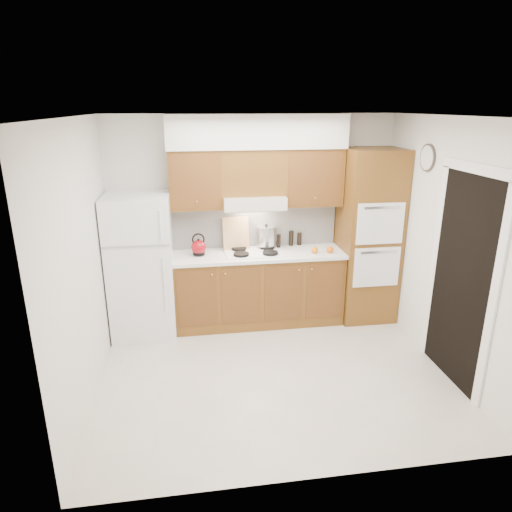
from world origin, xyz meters
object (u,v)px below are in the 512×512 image
at_px(fridge, 142,266).
at_px(oven_cabinet, 368,236).
at_px(kettle, 199,247).
at_px(stock_pot, 266,236).

height_order(fridge, oven_cabinet, oven_cabinet).
bearing_deg(kettle, oven_cabinet, 21.98).
bearing_deg(fridge, oven_cabinet, 0.70).
height_order(kettle, stock_pot, stock_pot).
distance_m(fridge, oven_cabinet, 2.86).
relative_size(fridge, kettle, 9.43).
height_order(fridge, stock_pot, fridge).
bearing_deg(oven_cabinet, fridge, -179.30).
bearing_deg(oven_cabinet, kettle, 179.07).
relative_size(fridge, oven_cabinet, 0.78).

